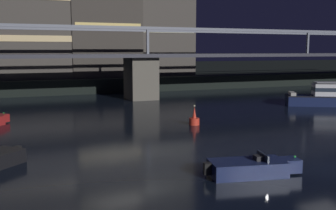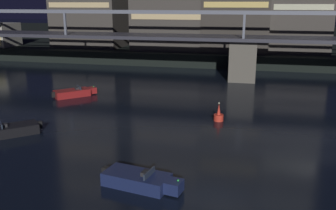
{
  "view_description": "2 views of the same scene",
  "coord_description": "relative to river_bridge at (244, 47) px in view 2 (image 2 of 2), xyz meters",
  "views": [
    {
      "loc": [
        -16.04,
        -16.48,
        6.48
      ],
      "look_at": [
        -2.49,
        17.83,
        1.37
      ],
      "focal_mm": 42.43,
      "sensor_mm": 36.0,
      "label": 1
    },
    {
      "loc": [
        1.5,
        -18.89,
        10.59
      ],
      "look_at": [
        -6.09,
        14.21,
        1.27
      ],
      "focal_mm": 40.34,
      "sensor_mm": 36.0,
      "label": 2
    }
  ],
  "objects": [
    {
      "name": "ground_plane",
      "position": [
        0.0,
        -33.96,
        -4.61
      ],
      "size": [
        400.0,
        400.0,
        0.0
      ],
      "primitive_type": "plane",
      "color": "black"
    },
    {
      "name": "far_riverbank",
      "position": [
        0.0,
        48.01,
        -3.51
      ],
      "size": [
        240.0,
        80.0,
        2.2
      ],
      "primitive_type": "cube",
      "color": "black",
      "rests_on": "ground"
    },
    {
      "name": "river_bridge",
      "position": [
        0.0,
        0.0,
        0.0
      ],
      "size": [
        105.79,
        6.4,
        9.38
      ],
      "color": "#605B51",
      "rests_on": "ground"
    },
    {
      "name": "speedboat_near_center",
      "position": [
        -4.66,
        -33.43,
        -4.2
      ],
      "size": [
        5.22,
        2.51,
        1.16
      ],
      "color": "#19234C",
      "rests_on": "ground"
    },
    {
      "name": "speedboat_near_right",
      "position": [
        -18.6,
        -13.96,
        -4.2
      ],
      "size": [
        4.4,
        4.38,
        1.16
      ],
      "color": "maroon",
      "rests_on": "ground"
    },
    {
      "name": "speedboat_mid_center",
      "position": [
        -17.67,
        -27.25,
        -4.2
      ],
      "size": [
        4.47,
        4.3,
        1.16
      ],
      "color": "black",
      "rests_on": "ground"
    },
    {
      "name": "channel_buoy",
      "position": [
        -1.37,
        -19.55,
        -4.14
      ],
      "size": [
        0.9,
        0.9,
        1.76
      ],
      "color": "red",
      "rests_on": "ground"
    }
  ]
}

